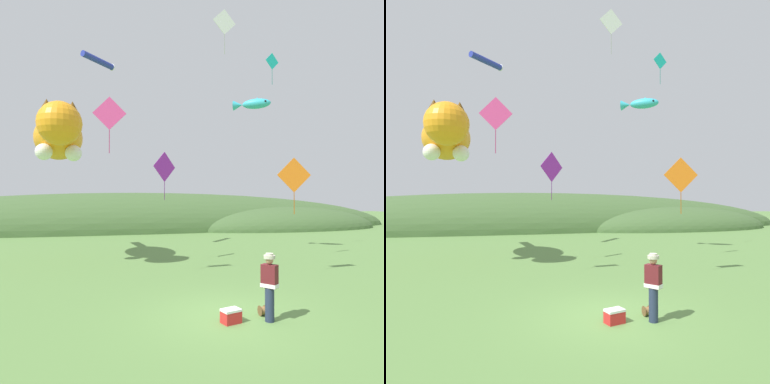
# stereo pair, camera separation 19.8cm
# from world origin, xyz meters

# --- Properties ---
(ground_plane) EXTENTS (120.00, 120.00, 0.00)m
(ground_plane) POSITION_xyz_m (0.00, 0.00, 0.00)
(ground_plane) COLOR #5B8442
(distant_hill_ridge) EXTENTS (59.40, 11.85, 7.47)m
(distant_hill_ridge) POSITION_xyz_m (2.19, 25.85, 0.00)
(distant_hill_ridge) COLOR #426033
(distant_hill_ridge) RESTS_ON ground
(festival_attendant) EXTENTS (0.46, 0.49, 1.77)m
(festival_attendant) POSITION_xyz_m (0.89, -0.63, 0.95)
(festival_attendant) COLOR #232D47
(festival_attendant) RESTS_ON ground
(kite_spool) EXTENTS (0.17, 0.28, 0.28)m
(kite_spool) POSITION_xyz_m (0.91, -0.18, 0.14)
(kite_spool) COLOR olive
(kite_spool) RESTS_ON ground
(picnic_cooler) EXTENTS (0.56, 0.44, 0.36)m
(picnic_cooler) POSITION_xyz_m (-0.13, -0.47, 0.18)
(picnic_cooler) COLOR red
(picnic_cooler) RESTS_ON ground
(kite_giant_cat) EXTENTS (2.93, 8.30, 2.53)m
(kite_giant_cat) POSITION_xyz_m (-5.47, 9.18, 6.24)
(kite_giant_cat) COLOR orange
(kite_fish_windsock) EXTENTS (2.14, 1.68, 0.67)m
(kite_fish_windsock) POSITION_xyz_m (5.02, 9.40, 8.66)
(kite_fish_windsock) COLOR #33B2CC
(kite_tube_streamer) EXTENTS (2.00, 2.04, 0.44)m
(kite_tube_streamer) POSITION_xyz_m (-3.63, 12.49, 11.51)
(kite_tube_streamer) COLOR #2633A5
(kite_diamond_violet) EXTENTS (1.25, 0.86, 2.40)m
(kite_diamond_violet) POSITION_xyz_m (-0.38, 7.96, 4.75)
(kite_diamond_violet) COLOR purple
(kite_diamond_teal) EXTENTS (0.97, 0.27, 1.89)m
(kite_diamond_teal) POSITION_xyz_m (6.34, 9.49, 11.30)
(kite_diamond_teal) COLOR #19BFBF
(kite_diamond_white) EXTENTS (1.15, 0.19, 2.06)m
(kite_diamond_white) POSITION_xyz_m (1.94, 5.65, 11.16)
(kite_diamond_white) COLOR white
(kite_diamond_pink) EXTENTS (1.27, 0.19, 2.18)m
(kite_diamond_pink) POSITION_xyz_m (-3.11, 4.67, 6.46)
(kite_diamond_pink) COLOR #E53F8C
(kite_diamond_orange) EXTENTS (1.44, 0.25, 2.36)m
(kite_diamond_orange) POSITION_xyz_m (4.37, 3.90, 4.16)
(kite_diamond_orange) COLOR orange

